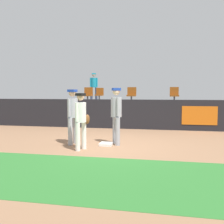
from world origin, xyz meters
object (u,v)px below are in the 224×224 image
spectator_hooded (94,85)px  player_runner_visitor (116,112)px  player_coach_visitor (73,113)px  first_base (106,144)px  seat_front_right (174,94)px  player_fielder_home (81,117)px  seat_front_left (88,94)px  seat_front_center (132,94)px  seat_back_left (99,94)px

spectator_hooded → player_runner_visitor: bearing=89.0°
player_coach_visitor → player_runner_visitor: bearing=111.2°
first_base → seat_front_right: seat_front_right is taller
player_fielder_home → seat_front_left: (-1.55, 5.98, 0.63)m
player_runner_visitor → player_fielder_home: bearing=-67.8°
spectator_hooded → first_base: bearing=86.6°
first_base → player_coach_visitor: (-1.11, -0.03, 1.00)m
seat_front_left → seat_front_right: (4.53, -0.00, -0.00)m
seat_front_right → seat_front_left: bearing=180.0°
player_runner_visitor → seat_front_center: (-0.07, 5.02, 0.53)m
player_runner_visitor → seat_back_left: bearing=173.0°
seat_front_left → seat_front_center: (2.36, 0.00, 0.00)m
spectator_hooded → seat_front_left: bearing=76.7°
first_base → seat_front_left: (-2.14, 5.23, 1.56)m
seat_back_left → seat_front_right: same height
player_runner_visitor → seat_back_left: seat_back_left is taller
seat_front_left → seat_front_right: size_ratio=1.00×
player_runner_visitor → seat_front_center: 5.05m
first_base → player_runner_visitor: player_runner_visitor is taller
seat_front_center → first_base: bearing=-92.5°
player_runner_visitor → seat_front_right: 5.47m
player_coach_visitor → seat_back_left: seat_back_left is taller
first_base → seat_front_center: bearing=87.5°
player_runner_visitor → player_coach_visitor: size_ratio=1.03×
spectator_hooded → seat_back_left: bearing=105.8°
seat_front_right → seat_front_center: 2.17m
seat_front_left → spectator_hooded: bearing=97.9°
first_base → seat_back_left: (-1.94, 7.03, 1.56)m
seat_front_left → seat_front_center: same height
player_coach_visitor → seat_front_left: size_ratio=2.14×
seat_back_left → player_coach_visitor: bearing=-83.3°
seat_front_left → seat_front_right: bearing=-0.0°
first_base → seat_back_left: 7.46m
player_coach_visitor → seat_front_right: 6.35m
player_fielder_home → player_runner_visitor: (0.88, 0.96, 0.10)m
first_base → player_fielder_home: player_fielder_home is taller
player_coach_visitor → seat_front_left: bearing=-157.6°
player_runner_visitor → seat_front_left: bearing=-179.3°
player_coach_visitor → seat_front_left: seat_front_left is taller
spectator_hooded → player_coach_visitor: bearing=78.8°
player_coach_visitor → seat_front_right: bearing=157.8°
spectator_hooded → player_fielder_home: bearing=81.4°
first_base → seat_front_right: size_ratio=0.48×
player_runner_visitor → first_base: bearing=-79.5°
seat_front_center → spectator_hooded: size_ratio=0.47×
first_base → player_runner_visitor: (0.29, 0.21, 1.03)m
first_base → spectator_hooded: size_ratio=0.22×
spectator_hooded → seat_front_center: bearing=115.9°
spectator_hooded → seat_front_right: bearing=131.4°
first_base → seat_front_left: seat_front_left is taller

